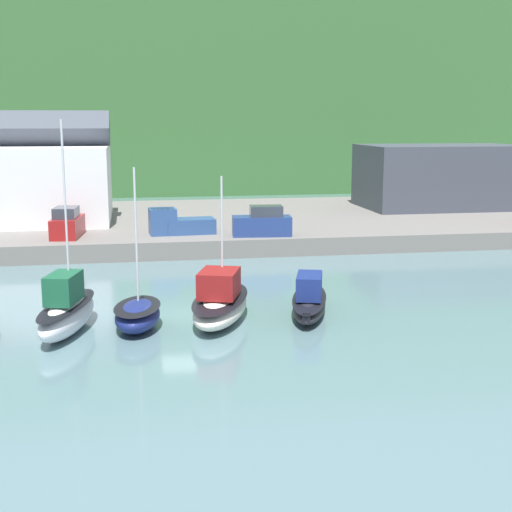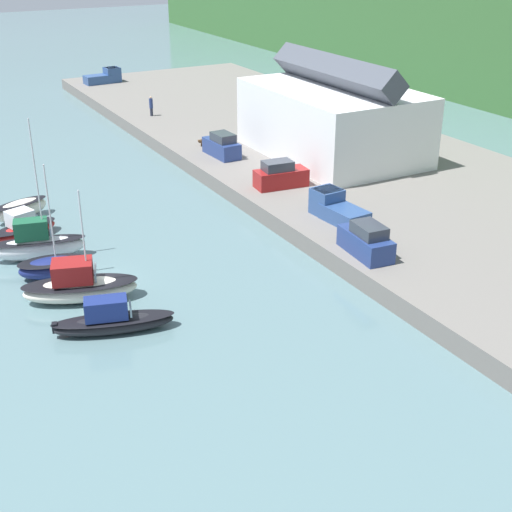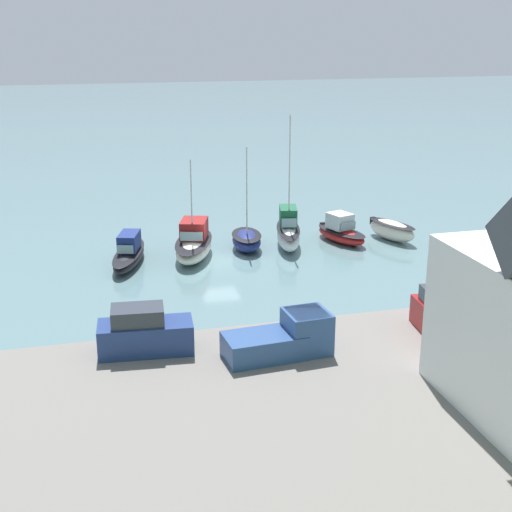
{
  "view_description": "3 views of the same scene",
  "coord_description": "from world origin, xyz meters",
  "px_view_note": "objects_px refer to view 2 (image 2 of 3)",
  "views": [
    {
      "loc": [
        -2.47,
        -34.04,
        9.49
      ],
      "look_at": [
        4.22,
        4.21,
        2.04
      ],
      "focal_mm": 50.0,
      "sensor_mm": 36.0,
      "label": 1
    },
    {
      "loc": [
        39.41,
        -10.29,
        20.33
      ],
      "look_at": [
        3.64,
        9.49,
        1.31
      ],
      "focal_mm": 50.0,
      "sensor_mm": 36.0,
      "label": 2
    },
    {
      "loc": [
        9.26,
        45.23,
        15.26
      ],
      "look_at": [
        -1.35,
        4.66,
        1.66
      ],
      "focal_mm": 50.0,
      "sensor_mm": 36.0,
      "label": 3
    }
  ],
  "objects_px": {
    "parked_car_0": "(222,146)",
    "pickup_truck_0": "(335,207)",
    "moored_boat_5": "(112,320)",
    "parked_car_2": "(366,241)",
    "moored_boat_2": "(37,244)",
    "moored_boat_0": "(20,209)",
    "parked_car_1": "(280,176)",
    "moored_boat_4": "(79,286)",
    "pickup_truck_1": "(105,76)",
    "person_on_quay": "(151,106)",
    "dog_on_quay": "(201,141)",
    "moored_boat_3": "(52,267)",
    "moored_boat_1": "(24,228)"
  },
  "relations": [
    {
      "from": "moored_boat_2",
      "to": "parked_car_0",
      "type": "bearing_deg",
      "value": 134.03
    },
    {
      "from": "moored_boat_1",
      "to": "moored_boat_4",
      "type": "xyz_separation_m",
      "value": [
        11.14,
        0.78,
        0.19
      ]
    },
    {
      "from": "pickup_truck_1",
      "to": "dog_on_quay",
      "type": "relative_size",
      "value": 5.64
    },
    {
      "from": "parked_car_2",
      "to": "moored_boat_5",
      "type": "bearing_deg",
      "value": -177.14
    },
    {
      "from": "moored_boat_0",
      "to": "moored_boat_5",
      "type": "distance_m",
      "value": 19.44
    },
    {
      "from": "parked_car_0",
      "to": "pickup_truck_0",
      "type": "distance_m",
      "value": 17.49
    },
    {
      "from": "parked_car_0",
      "to": "moored_boat_3",
      "type": "bearing_deg",
      "value": -145.65
    },
    {
      "from": "moored_boat_2",
      "to": "pickup_truck_1",
      "type": "bearing_deg",
      "value": 170.7
    },
    {
      "from": "parked_car_1",
      "to": "moored_boat_4",
      "type": "bearing_deg",
      "value": -59.66
    },
    {
      "from": "parked_car_0",
      "to": "pickup_truck_0",
      "type": "xyz_separation_m",
      "value": [
        17.49,
        0.31,
        -0.1
      ]
    },
    {
      "from": "moored_boat_5",
      "to": "dog_on_quay",
      "type": "bearing_deg",
      "value": 162.89
    },
    {
      "from": "moored_boat_0",
      "to": "moored_boat_4",
      "type": "relative_size",
      "value": 0.65
    },
    {
      "from": "pickup_truck_0",
      "to": "pickup_truck_1",
      "type": "relative_size",
      "value": 1.0
    },
    {
      "from": "pickup_truck_0",
      "to": "person_on_quay",
      "type": "bearing_deg",
      "value": 86.49
    },
    {
      "from": "moored_boat_4",
      "to": "person_on_quay",
      "type": "height_order",
      "value": "moored_boat_4"
    },
    {
      "from": "moored_boat_5",
      "to": "dog_on_quay",
      "type": "relative_size",
      "value": 8.01
    },
    {
      "from": "parked_car_0",
      "to": "dog_on_quay",
      "type": "xyz_separation_m",
      "value": [
        -3.87,
        -0.3,
        -0.46
      ]
    },
    {
      "from": "moored_boat_4",
      "to": "moored_boat_5",
      "type": "distance_m",
      "value": 4.52
    },
    {
      "from": "moored_boat_2",
      "to": "parked_car_2",
      "type": "distance_m",
      "value": 21.67
    },
    {
      "from": "parked_car_1",
      "to": "person_on_quay",
      "type": "relative_size",
      "value": 2.04
    },
    {
      "from": "moored_boat_3",
      "to": "parked_car_1",
      "type": "height_order",
      "value": "moored_boat_3"
    },
    {
      "from": "moored_boat_4",
      "to": "moored_boat_0",
      "type": "bearing_deg",
      "value": -161.3
    },
    {
      "from": "moored_boat_3",
      "to": "pickup_truck_1",
      "type": "xyz_separation_m",
      "value": [
        -51.67,
        20.51,
        1.41
      ]
    },
    {
      "from": "moored_boat_1",
      "to": "person_on_quay",
      "type": "xyz_separation_m",
      "value": [
        -24.42,
        19.31,
        1.64
      ]
    },
    {
      "from": "moored_boat_0",
      "to": "parked_car_1",
      "type": "bearing_deg",
      "value": 51.93
    },
    {
      "from": "moored_boat_3",
      "to": "parked_car_2",
      "type": "xyz_separation_m",
      "value": [
        9.1,
        17.73,
        1.5
      ]
    },
    {
      "from": "moored_boat_2",
      "to": "moored_boat_4",
      "type": "height_order",
      "value": "moored_boat_2"
    },
    {
      "from": "pickup_truck_1",
      "to": "person_on_quay",
      "type": "bearing_deg",
      "value": -7.67
    },
    {
      "from": "moored_boat_0",
      "to": "moored_boat_2",
      "type": "xyz_separation_m",
      "value": [
        7.9,
        -0.57,
        0.28
      ]
    },
    {
      "from": "moored_boat_4",
      "to": "parked_car_2",
      "type": "distance_m",
      "value": 17.9
    },
    {
      "from": "parked_car_2",
      "to": "pickup_truck_0",
      "type": "xyz_separation_m",
      "value": [
        -6.08,
        1.85,
        -0.1
      ]
    },
    {
      "from": "moored_boat_3",
      "to": "pickup_truck_0",
      "type": "distance_m",
      "value": 19.86
    },
    {
      "from": "parked_car_2",
      "to": "moored_boat_0",
      "type": "bearing_deg",
      "value": 135.93
    },
    {
      "from": "moored_boat_0",
      "to": "parked_car_2",
      "type": "xyz_separation_m",
      "value": [
        20.13,
        17.28,
        1.42
      ]
    },
    {
      "from": "parked_car_2",
      "to": "pickup_truck_1",
      "type": "relative_size",
      "value": 0.9
    },
    {
      "from": "moored_boat_4",
      "to": "pickup_truck_1",
      "type": "xyz_separation_m",
      "value": [
        -55.58,
        19.87,
        1.17
      ]
    },
    {
      "from": "pickup_truck_0",
      "to": "moored_boat_5",
      "type": "bearing_deg",
      "value": -167.95
    },
    {
      "from": "moored_boat_3",
      "to": "parked_car_0",
      "type": "bearing_deg",
      "value": 135.51
    },
    {
      "from": "moored_boat_1",
      "to": "parked_car_2",
      "type": "height_order",
      "value": "parked_car_2"
    },
    {
      "from": "moored_boat_4",
      "to": "dog_on_quay",
      "type": "bearing_deg",
      "value": 158.48
    },
    {
      "from": "parked_car_1",
      "to": "pickup_truck_0",
      "type": "xyz_separation_m",
      "value": [
        7.7,
        -0.03,
        -0.1
      ]
    },
    {
      "from": "parked_car_1",
      "to": "moored_boat_2",
      "type": "bearing_deg",
      "value": -79.55
    },
    {
      "from": "parked_car_2",
      "to": "parked_car_1",
      "type": "bearing_deg",
      "value": 87.56
    },
    {
      "from": "dog_on_quay",
      "to": "pickup_truck_1",
      "type": "bearing_deg",
      "value": -28.43
    },
    {
      "from": "parked_car_0",
      "to": "parked_car_2",
      "type": "distance_m",
      "value": 23.62
    },
    {
      "from": "parked_car_1",
      "to": "dog_on_quay",
      "type": "height_order",
      "value": "parked_car_1"
    },
    {
      "from": "moored_boat_1",
      "to": "pickup_truck_1",
      "type": "height_order",
      "value": "pickup_truck_1"
    },
    {
      "from": "parked_car_1",
      "to": "moored_boat_3",
      "type": "bearing_deg",
      "value": -70.61
    },
    {
      "from": "dog_on_quay",
      "to": "moored_boat_5",
      "type": "bearing_deg",
      "value": 120.53
    },
    {
      "from": "moored_boat_5",
      "to": "dog_on_quay",
      "type": "distance_m",
      "value": 32.15
    }
  ]
}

